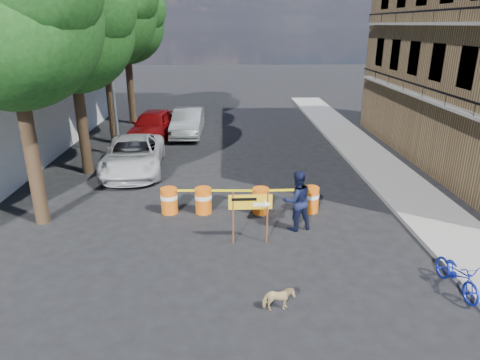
{
  "coord_description": "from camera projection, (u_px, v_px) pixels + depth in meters",
  "views": [
    {
      "loc": [
        -0.78,
        -10.99,
        6.13
      ],
      "look_at": [
        -0.3,
        2.23,
        1.3
      ],
      "focal_mm": 32.0,
      "sensor_mm": 36.0,
      "label": 1
    }
  ],
  "objects": [
    {
      "name": "suv_white",
      "position": [
        133.0,
        155.0,
        18.71
      ],
      "size": [
        2.9,
        5.53,
        1.49
      ],
      "primitive_type": "imported",
      "rotation": [
        0.0,
        0.0,
        0.08
      ],
      "color": "silver",
      "rests_on": "ground"
    },
    {
      "name": "tree_near",
      "position": [
        10.0,
        15.0,
        11.91
      ],
      "size": [
        5.46,
        5.2,
        9.15
      ],
      "color": "#332316",
      "rests_on": "ground"
    },
    {
      "name": "sedan_silver",
      "position": [
        188.0,
        122.0,
        24.82
      ],
      "size": [
        1.76,
        4.7,
        1.54
      ],
      "primitive_type": "imported",
      "rotation": [
        0.0,
        0.0,
        -0.03
      ],
      "color": "#B2B5B9",
      "rests_on": "ground"
    },
    {
      "name": "sedan_red",
      "position": [
        153.0,
        125.0,
        23.89
      ],
      "size": [
        2.58,
        5.08,
        1.66
      ],
      "primitive_type": "imported",
      "rotation": [
        0.0,
        0.0,
        -0.13
      ],
      "color": "maroon",
      "rests_on": "ground"
    },
    {
      "name": "detour_sign",
      "position": [
        255.0,
        206.0,
        12.34
      ],
      "size": [
        1.27,
        0.24,
        1.63
      ],
      "rotation": [
        0.0,
        0.0,
        0.01
      ],
      "color": "#592D19",
      "rests_on": "ground"
    },
    {
      "name": "tree_mid_b",
      "position": [
        103.0,
        12.0,
        21.18
      ],
      "size": [
        5.67,
        5.4,
        9.62
      ],
      "color": "#332316",
      "rests_on": "ground"
    },
    {
      "name": "tree_mid_a",
      "position": [
        72.0,
        28.0,
        16.73
      ],
      "size": [
        5.25,
        5.0,
        8.68
      ],
      "color": "#332316",
      "rests_on": "ground"
    },
    {
      "name": "sidewalk_east",
      "position": [
        389.0,
        175.0,
        18.26
      ],
      "size": [
        2.4,
        40.0,
        0.15
      ],
      "primitive_type": "cube",
      "color": "gray",
      "rests_on": "ground"
    },
    {
      "name": "barrel_far_right",
      "position": [
        311.0,
        199.0,
        14.71
      ],
      "size": [
        0.58,
        0.58,
        0.9
      ],
      "color": "#D6510C",
      "rests_on": "ground"
    },
    {
      "name": "pedestrian",
      "position": [
        297.0,
        201.0,
        13.29
      ],
      "size": [
        1.11,
        0.97,
        1.94
      ],
      "primitive_type": "imported",
      "rotation": [
        0.0,
        0.0,
        3.43
      ],
      "color": "black",
      "rests_on": "ground"
    },
    {
      "name": "streetlamp",
      "position": [
        112.0,
        65.0,
        19.66
      ],
      "size": [
        1.25,
        0.18,
        8.0
      ],
      "color": "gray",
      "rests_on": "ground"
    },
    {
      "name": "barrel_mid_left",
      "position": [
        203.0,
        200.0,
        14.62
      ],
      "size": [
        0.58,
        0.58,
        0.9
      ],
      "color": "#D6510C",
      "rests_on": "ground"
    },
    {
      "name": "barrel_mid_right",
      "position": [
        261.0,
        200.0,
        14.61
      ],
      "size": [
        0.58,
        0.58,
        0.9
      ],
      "color": "#D6510C",
      "rests_on": "ground"
    },
    {
      "name": "dog",
      "position": [
        278.0,
        299.0,
        9.63
      ],
      "size": [
        0.73,
        0.4,
        0.59
      ],
      "primitive_type": "imported",
      "rotation": [
        0.0,
        0.0,
        1.68
      ],
      "color": "tan",
      "rests_on": "ground"
    },
    {
      "name": "ground",
      "position": [
        253.0,
        248.0,
        12.44
      ],
      "size": [
        120.0,
        120.0,
        0.0
      ],
      "primitive_type": "plane",
      "color": "black",
      "rests_on": "ground"
    },
    {
      "name": "barrel_far_left",
      "position": [
        169.0,
        200.0,
        14.61
      ],
      "size": [
        0.58,
        0.58,
        0.9
      ],
      "color": "#D6510C",
      "rests_on": "ground"
    },
    {
      "name": "bicycle",
      "position": [
        460.0,
        260.0,
        10.18
      ],
      "size": [
        0.68,
        0.95,
        1.71
      ],
      "primitive_type": "imported",
      "rotation": [
        0.0,
        0.0,
        0.1
      ],
      "color": "#1628B6",
      "rests_on": "ground"
    },
    {
      "name": "tree_far",
      "position": [
        126.0,
        23.0,
        26.05
      ],
      "size": [
        5.04,
        4.8,
        8.84
      ],
      "color": "#332316",
      "rests_on": "ground"
    }
  ]
}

